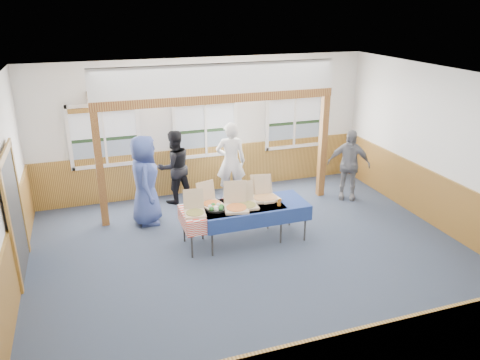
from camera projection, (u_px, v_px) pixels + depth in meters
name	position (u px, v px, depth m)	size (l,w,h in m)	color
floor	(256.00, 258.00, 8.51)	(8.00, 8.00, 0.00)	#293042
ceiling	(259.00, 81.00, 7.36)	(8.00, 8.00, 0.00)	white
wall_back	(205.00, 127.00, 11.03)	(8.00, 8.00, 0.00)	silver
wall_front	(377.00, 287.00, 4.84)	(8.00, 8.00, 0.00)	silver
wall_right	(449.00, 153.00, 9.13)	(8.00, 8.00, 0.00)	silver
wainscot_back	(206.00, 169.00, 11.38)	(7.98, 0.05, 1.10)	brown
wainscot_left	(12.00, 269.00, 7.12)	(0.05, 6.98, 1.10)	brown
wainscot_right	(439.00, 202.00, 9.50)	(0.05, 6.98, 1.10)	brown
cased_opening	(14.00, 215.00, 7.74)	(0.06, 1.30, 2.10)	#2D2D2D
window_left	(104.00, 132.00, 10.27)	(1.56, 0.10, 1.46)	white
window_mid	(205.00, 124.00, 10.96)	(1.56, 0.10, 1.46)	white
window_right	(295.00, 117.00, 11.65)	(1.56, 0.10, 1.46)	white
post_left	(100.00, 170.00, 9.36)	(0.15, 0.15, 2.40)	#5F2D15
post_right	(323.00, 147.00, 10.86)	(0.15, 0.15, 2.40)	#5F2D15
cross_beam	(219.00, 98.00, 9.65)	(5.15, 0.18, 0.18)	#5F2D15
table_left	(254.00, 207.00, 8.91)	(2.22, 1.69, 0.76)	#2D2D2D
table_right	(232.00, 209.00, 8.81)	(2.09, 1.54, 0.76)	#2D2D2D
pizza_box_a	(236.00, 206.00, 8.66)	(0.53, 0.61, 0.47)	tan
pizza_box_b	(268.00, 196.00, 9.11)	(0.44, 0.51, 0.42)	tan
pizza_box_c	(195.00, 211.00, 8.46)	(0.43, 0.50, 0.40)	tan
pizza_box_d	(211.00, 202.00, 8.83)	(0.49, 0.55, 0.41)	tan
pizza_box_e	(246.00, 203.00, 8.78)	(0.41, 0.49, 0.42)	tan
pizza_box_f	(262.00, 196.00, 9.09)	(0.48, 0.55, 0.43)	tan
veggie_tray	(216.00, 208.00, 8.66)	(0.39, 0.39, 0.09)	black
drink_glass	(279.00, 202.00, 8.80)	(0.07, 0.07, 0.15)	#9D5C1A
woman_white	(231.00, 162.00, 10.72)	(0.68, 0.44, 1.85)	silver
woman_black	(174.00, 167.00, 10.61)	(0.83, 0.64, 1.70)	black
man_blue	(145.00, 180.00, 9.55)	(0.92, 0.60, 1.89)	#354686
person_grey	(349.00, 165.00, 10.82)	(0.97, 0.41, 1.66)	slate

